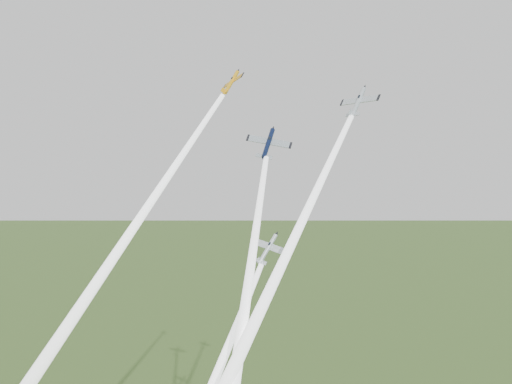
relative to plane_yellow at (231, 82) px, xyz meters
name	(u,v)px	position (x,y,z in m)	size (l,w,h in m)	color
plane_yellow	(231,82)	(0.00, 0.00, 0.00)	(7.29, 7.23, 1.14)	#EBA214
smoke_trail_yellow	(121,246)	(-8.25, -21.12, -30.11)	(2.60, 2.60, 68.99)	white
plane_navy	(268,143)	(10.35, -2.48, -11.96)	(8.42, 8.36, 1.32)	#0B1433
smoke_trail_navy	(239,351)	(19.90, -23.96, -43.19)	(2.60, 2.60, 71.77)	white
plane_silver_right	(358,102)	(25.24, 3.68, -4.79)	(8.13, 8.07, 1.27)	silver
smoke_trail_silver_right	(265,301)	(21.62, -19.75, -36.28)	(2.60, 2.60, 72.44)	white
plane_silver_low	(268,249)	(13.94, -7.75, -30.28)	(7.42, 7.36, 1.16)	silver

